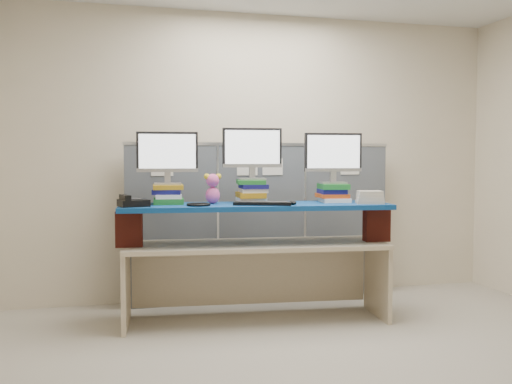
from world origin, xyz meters
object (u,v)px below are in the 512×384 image
object	(u,v)px
desk	(256,259)
monitor_left	(167,155)
blue_board	(256,206)
desk_phone	(132,202)
monitor_right	(333,155)
keyboard	(263,203)
monitor_center	(252,150)

from	to	relation	value
desk	monitor_left	world-z (taller)	monitor_left
blue_board	monitor_left	size ratio (longest dim) A/B	4.41
desk_phone	monitor_right	bearing A→B (deg)	-10.51
blue_board	desk_phone	bearing A→B (deg)	-173.79
desk	desk_phone	bearing A→B (deg)	-173.79
monitor_right	keyboard	distance (m)	0.81
desk	desk_phone	world-z (taller)	desk_phone
desk	monitor_right	xyz separation A→B (m)	(0.71, 0.05, 0.88)
desk	monitor_left	distance (m)	1.15
blue_board	keyboard	bearing A→B (deg)	-74.28
desk	blue_board	xyz separation A→B (m)	(0.00, 0.00, 0.44)
monitor_left	blue_board	bearing A→B (deg)	-9.18
monitor_left	keyboard	bearing A→B (deg)	-17.83
desk	desk_phone	xyz separation A→B (m)	(-1.02, -0.01, 0.50)
monitor_left	monitor_right	bearing A→B (deg)	0.00
monitor_left	desk_phone	distance (m)	0.52
blue_board	monitor_right	size ratio (longest dim) A/B	4.41
blue_board	monitor_center	xyz separation A→B (m)	(-0.00, 0.12, 0.47)
monitor_left	keyboard	size ratio (longest dim) A/B	1.03
blue_board	monitor_center	world-z (taller)	monitor_center
blue_board	monitor_right	world-z (taller)	monitor_right
monitor_center	monitor_right	size ratio (longest dim) A/B	1.00
monitor_center	desk_phone	bearing A→B (deg)	-167.08
desk	monitor_center	world-z (taller)	monitor_center
desk	keyboard	size ratio (longest dim) A/B	4.53
desk	blue_board	size ratio (longest dim) A/B	1.00
desk	monitor_right	bearing A→B (deg)	9.59
monitor_center	monitor_left	bearing A→B (deg)	-180.00
blue_board	monitor_center	bearing A→B (deg)	97.03
blue_board	desk_phone	distance (m)	1.02
monitor_center	desk_phone	world-z (taller)	monitor_center
monitor_center	desk_phone	xyz separation A→B (m)	(-1.01, -0.13, -0.41)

